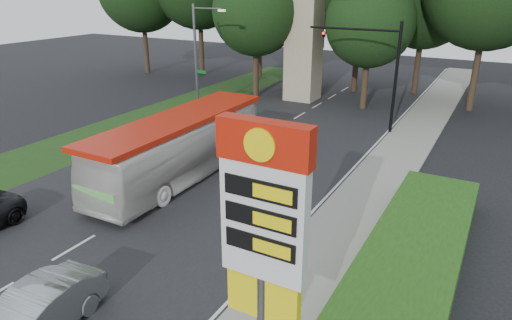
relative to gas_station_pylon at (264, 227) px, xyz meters
The scene contains 11 objects.
road_surface 14.30m from the gas_station_pylon, 132.60° to the left, with size 14.00×80.00×0.02m, color black.
sidewalk_right 10.95m from the gas_station_pylon, 94.00° to the left, with size 3.00×80.00×0.12m, color gray.
grass_verge_left 25.01m from the gas_station_pylon, 139.44° to the left, with size 5.00×50.00×0.02m, color #193814.
hedge 7.49m from the gas_station_pylon, 69.05° to the left, with size 3.00×14.00×1.20m, color #224913.
gas_station_pylon is the anchor object (origin of this frame).
traffic_signal_mast 22.29m from the gas_station_pylon, 99.09° to the left, with size 6.10×0.35×7.20m.
streetlight_signs 25.74m from the gas_station_pylon, 128.96° to the left, with size 2.75×0.98×8.00m.
monument 30.17m from the gas_station_pylon, 111.80° to the left, with size 3.00×3.00×10.05m.
tree_monument_right 28.32m from the gas_station_pylon, 101.71° to the left, with size 6.72×6.72×13.20m.
transit_bus 13.87m from the gas_station_pylon, 136.14° to the left, with size 2.71×11.59×3.23m, color silver.
sedan_silver 7.52m from the gas_station_pylon, 164.28° to the right, with size 1.58×4.53×1.49m, color #93969A.
Camera 1 is at (13.27, -5.68, 9.40)m, focal length 32.00 mm.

